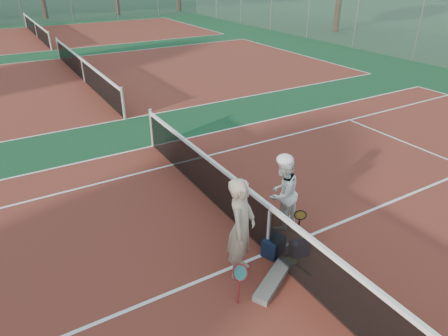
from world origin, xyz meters
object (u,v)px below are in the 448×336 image
object	(u,v)px
player_a	(241,228)
racket_spare	(291,260)
racket_black_held	(300,222)
sports_bag_navy	(273,246)
racket_red	(240,281)
player_b	(282,193)
sports_bag_purple	(299,248)
water_bottle	(295,250)
net_main	(269,230)

from	to	relation	value
player_a	racket_spare	xyz separation A→B (m)	(0.91, -0.24, -0.88)
racket_black_held	sports_bag_navy	size ratio (longest dim) A/B	1.41
racket_red	racket_black_held	world-z (taller)	racket_black_held
player_b	racket_red	world-z (taller)	player_b
player_a	sports_bag_purple	xyz separation A→B (m)	(1.15, -0.17, -0.76)
player_b	water_bottle	world-z (taller)	player_b
net_main	racket_black_held	xyz separation A→B (m)	(0.84, 0.14, -0.22)
racket_red	racket_black_held	bearing A→B (deg)	-25.21
net_main	player_a	size ratio (longest dim) A/B	6.12
racket_black_held	net_main	bearing A→B (deg)	-41.73
net_main	water_bottle	size ratio (longest dim) A/B	36.60
net_main	racket_spare	size ratio (longest dim) A/B	18.30
player_b	racket_spare	world-z (taller)	player_b
racket_red	racket_black_held	distance (m)	1.95
net_main	racket_red	distance (m)	1.16
racket_red	sports_bag_purple	xyz separation A→B (m)	(1.44, 0.27, -0.15)
player_a	player_b	size ratio (longest dim) A/B	1.19
racket_black_held	racket_spare	xyz separation A→B (m)	(-0.61, -0.53, -0.27)
racket_spare	water_bottle	xyz separation A→B (m)	(0.13, 0.06, 0.14)
player_b	racket_black_held	xyz separation A→B (m)	(0.13, -0.41, -0.47)
racket_black_held	water_bottle	xyz separation A→B (m)	(-0.49, -0.47, -0.14)
player_a	racket_black_held	distance (m)	1.67
racket_black_held	water_bottle	world-z (taller)	racket_black_held
player_b	racket_black_held	distance (m)	0.63
racket_red	sports_bag_purple	world-z (taller)	racket_red
net_main	sports_bag_navy	xyz separation A→B (m)	(0.08, -0.06, -0.35)
player_b	net_main	bearing A→B (deg)	19.89
player_a	sports_bag_navy	bearing A→B (deg)	-34.69
racket_red	racket_black_held	xyz separation A→B (m)	(1.81, 0.73, 0.01)
water_bottle	sports_bag_navy	bearing A→B (deg)	135.10
net_main	racket_red	xyz separation A→B (m)	(-0.97, -0.59, -0.23)
sports_bag_navy	racket_black_held	bearing A→B (deg)	14.58
net_main	sports_bag_purple	world-z (taller)	net_main
water_bottle	racket_red	bearing A→B (deg)	-168.79
racket_black_held	racket_spare	size ratio (longest dim) A/B	0.96
sports_bag_navy	water_bottle	size ratio (longest dim) A/B	1.36
sports_bag_navy	sports_bag_purple	xyz separation A→B (m)	(0.38, -0.26, -0.03)
player_a	water_bottle	distance (m)	1.29
player_a	water_bottle	world-z (taller)	player_a
racket_spare	racket_red	bearing A→B (deg)	93.30
racket_red	sports_bag_navy	size ratio (longest dim) A/B	1.37
racket_black_held	racket_spare	world-z (taller)	racket_black_held
sports_bag_navy	racket_red	bearing A→B (deg)	-153.28
racket_black_held	sports_bag_purple	world-z (taller)	racket_black_held
player_b	water_bottle	bearing A→B (deg)	49.87
racket_red	sports_bag_purple	distance (m)	1.47
racket_spare	water_bottle	bearing A→B (deg)	-69.24
player_b	sports_bag_navy	xyz separation A→B (m)	(-0.63, -0.60, -0.60)
racket_red	player_b	bearing A→B (deg)	-13.10
racket_black_held	racket_red	bearing A→B (deg)	-29.43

